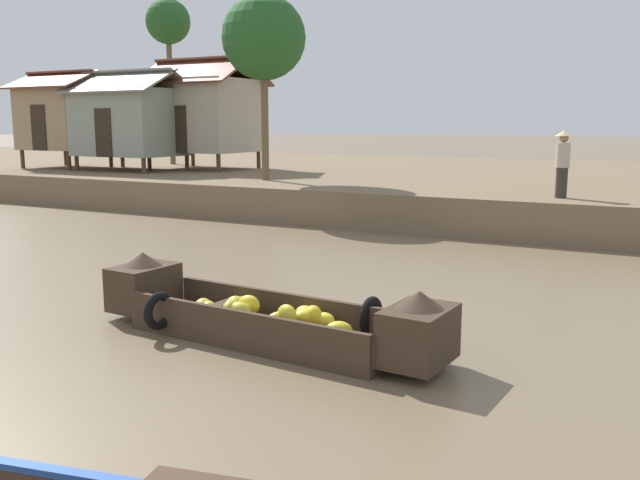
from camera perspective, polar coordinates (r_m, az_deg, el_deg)
ground_plane at (r=13.65m, az=4.52°, el=-2.28°), size 300.00×300.00×0.00m
riverbank_strip at (r=26.99m, az=16.61°, el=4.37°), size 160.00×20.00×1.01m
banana_boat at (r=9.05m, az=-4.72°, el=-6.25°), size 5.13×1.63×0.96m
stilt_house_left at (r=30.50m, az=-20.56°, el=9.65°), size 3.79×3.14×3.94m
stilt_house_mid_left at (r=27.99m, az=-15.55°, el=9.58°), size 4.52×3.37×3.87m
stilt_house_mid_right at (r=28.17m, az=-9.71°, el=10.33°), size 4.49×3.64×4.40m
palm_tree_mid at (r=32.05m, az=-12.57°, el=17.14°), size 1.95×1.95×7.21m
palm_tree_far at (r=22.52m, az=-4.73°, el=16.44°), size 2.66×2.66×5.83m
vendor_person at (r=17.91m, az=19.62°, el=6.28°), size 0.44×0.44×1.66m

